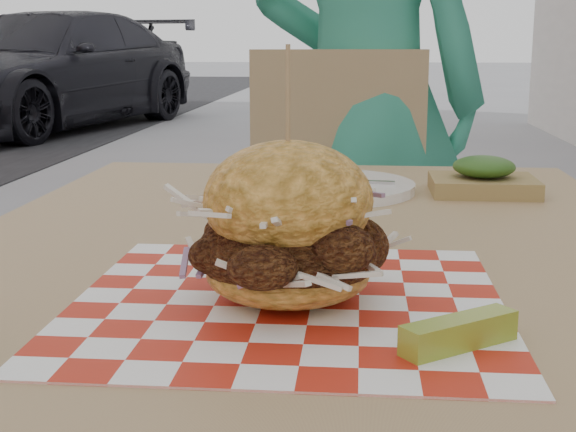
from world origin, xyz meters
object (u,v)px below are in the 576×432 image
at_px(patio_table, 308,318).
at_px(car_dark, 47,70).
at_px(diner, 364,99).
at_px(sandwich, 288,233).
at_px(patio_chair, 330,224).

bearing_deg(patio_table, car_dark, 113.33).
xyz_separation_m(car_dark, patio_table, (3.50, -8.10, 0.01)).
height_order(diner, patio_table, diner).
bearing_deg(patio_table, diner, 87.07).
height_order(diner, sandwich, diner).
xyz_separation_m(diner, sandwich, (-0.07, -1.38, -0.02)).
bearing_deg(diner, sandwich, 102.83).
distance_m(patio_table, sandwich, 0.23).
bearing_deg(car_dark, diner, -48.74).
xyz_separation_m(car_dark, sandwich, (3.49, -8.29, 0.15)).
xyz_separation_m(diner, patio_table, (-0.06, -1.20, -0.16)).
distance_m(car_dark, sandwich, 9.00).
bearing_deg(car_dark, patio_table, -52.65).
distance_m(patio_chair, sandwich, 1.20).
xyz_separation_m(car_dark, patio_chair, (3.48, -7.12, -0.11)).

